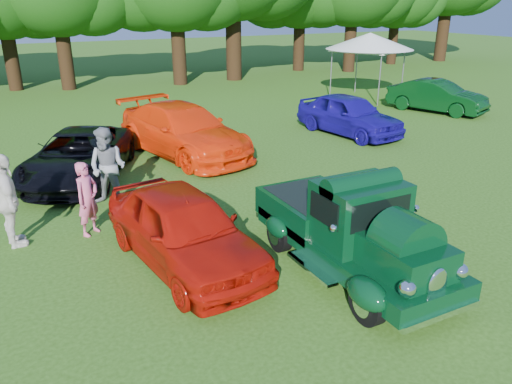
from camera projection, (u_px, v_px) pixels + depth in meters
name	position (u px, v px, depth m)	size (l,w,h in m)	color
ground	(319.00, 272.00, 9.36)	(120.00, 120.00, 0.00)	#2A4E12
hero_pickup	(350.00, 231.00, 9.23)	(2.14, 4.60, 1.80)	black
red_convertible	(184.00, 228.00, 9.43)	(1.74, 4.32, 1.47)	#A51007
back_car_black	(79.00, 156.00, 14.01)	(2.26, 4.89, 1.36)	black
back_car_orange	(183.00, 131.00, 16.17)	(2.28, 5.60, 1.62)	#F73208
back_car_blue	(349.00, 114.00, 18.73)	(1.78, 4.43, 1.51)	#170C87
back_car_green	(437.00, 96.00, 22.52)	(1.51, 4.32, 1.42)	black
spectator_pink	(87.00, 199.00, 10.61)	(0.59, 0.39, 1.63)	#D0557D
spectator_grey	(108.00, 167.00, 12.11)	(0.95, 0.74, 1.95)	gray
spectator_white	(8.00, 201.00, 10.03)	(1.15, 0.48, 1.97)	silver
canopy_tent	(370.00, 42.00, 24.87)	(5.73, 5.73, 3.26)	silver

